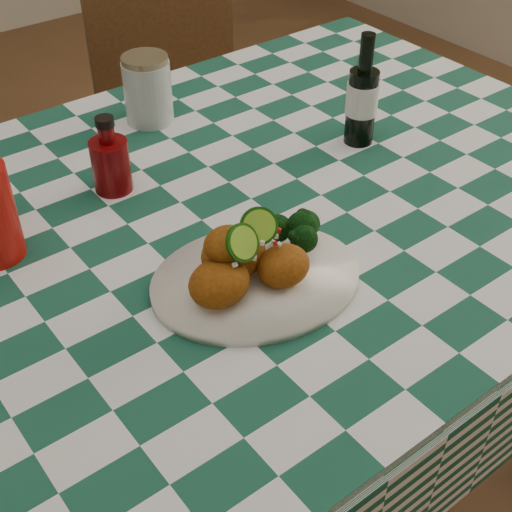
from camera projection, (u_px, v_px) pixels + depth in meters
ground at (218, 491)px, 1.67m from camera, size 5.00×5.00×0.00m
dining_table at (211, 379)px, 1.42m from camera, size 1.66×1.06×0.79m
plate at (256, 280)px, 1.04m from camera, size 0.37×0.32×0.02m
fried_chicken_pile at (250, 250)px, 1.00m from camera, size 0.17×0.12×0.11m
broccoli_side at (300, 233)px, 1.07m from camera, size 0.08×0.08×0.06m
ketchup_bottle at (109, 154)px, 1.20m from camera, size 0.08×0.08×0.14m
mason_jar at (148, 89)px, 1.40m from camera, size 0.11×0.11×0.14m
beer_bottle at (363, 90)px, 1.31m from camera, size 0.07×0.07×0.21m
wooden_chair_right at (186, 140)px, 2.03m from camera, size 0.52×0.54×0.91m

